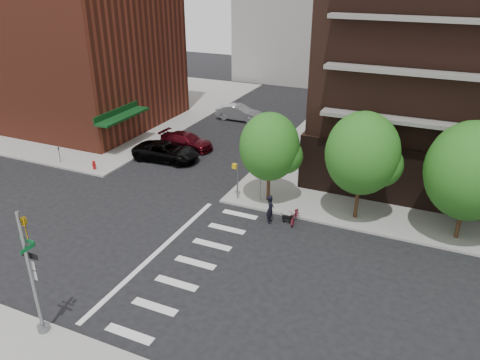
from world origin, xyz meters
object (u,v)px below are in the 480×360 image
Objects in this scene: fire_hydrant at (94,164)px; scooter at (295,215)px; parked_car_silver at (239,113)px; traffic_signal at (34,284)px; dog_walker at (270,209)px; parked_car_maroon at (187,141)px; parked_car_black at (166,152)px.

scooter is at bearing -4.35° from fire_hydrant.
parked_car_silver is (5.00, 16.92, 0.24)m from fire_hydrant.
parked_car_silver is at bearing 73.54° from fire_hydrant.
parked_car_silver is at bearing 98.88° from traffic_signal.
parked_car_maroon is at bearing 36.25° from dog_walker.
scooter is at bearing -116.49° from parked_car_black.
parked_car_maroon is 2.61× the size of scooter.
parked_car_black is 1.13× the size of parked_car_maroon.
scooter reaches higher than fire_hydrant.
fire_hydrant is at bearing 132.95° from parked_car_black.
fire_hydrant is at bearing 123.26° from traffic_signal.
scooter is at bearing -80.88° from dog_walker.
dog_walker reaches higher than parked_car_black.
traffic_signal is 8.20× the size of fire_hydrant.
parked_car_black is (-5.98, 19.55, -1.92)m from traffic_signal.
parked_car_maroon reaches higher than scooter.
traffic_signal is at bearing -162.45° from parked_car_maroon.
parked_car_black is 1.16× the size of parked_car_silver.
parked_car_black is 2.95× the size of scooter.
traffic_signal is at bearing -56.74° from fire_hydrant.
dog_walker is (11.46, -9.27, 0.23)m from parked_car_maroon.
scooter is (12.11, -18.22, -0.30)m from parked_car_silver.
traffic_signal is 20.53m from parked_car_black.
parked_car_maroon is (-5.84, 22.62, -1.98)m from traffic_signal.
traffic_signal is 3.16× the size of dog_walker.
traffic_signal reaches higher than fire_hydrant.
dog_walker is at bearing -161.08° from scooter.
traffic_signal reaches higher than dog_walker.
fire_hydrant is (-10.03, 15.29, -2.15)m from traffic_signal.
fire_hydrant is 5.88m from parked_car_black.
parked_car_black is at bearing 47.14° from dog_walker.
traffic_signal is 1.24× the size of parked_car_silver.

